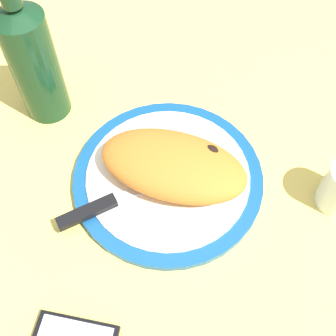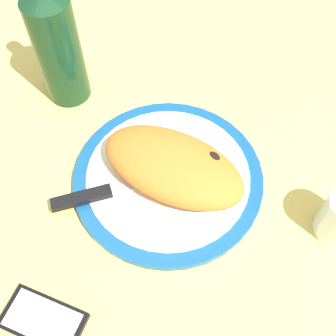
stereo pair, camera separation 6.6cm
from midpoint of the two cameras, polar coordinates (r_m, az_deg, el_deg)
The scene contains 6 objects.
ground_plane at distance 70.11cm, azimuth -2.67°, elevation -2.47°, with size 150.00×150.00×3.00cm, color #EACC60.
plate at distance 68.12cm, azimuth -2.75°, elevation -1.51°, with size 30.99×30.99×1.68cm.
calzone at distance 64.66cm, azimuth -2.17°, elevation -0.14°, with size 25.99×18.41×5.74cm.
fork at distance 71.40cm, azimuth -3.23°, elevation 4.11°, with size 16.78×2.24×0.40cm.
knife at distance 65.41cm, azimuth -11.45°, elevation -5.12°, with size 20.31×12.38×1.20cm.
wine_bottle at distance 73.79cm, azimuth -20.50°, elevation 13.44°, with size 7.91×7.91×28.62cm.
Camera 1 is at (-0.92, 35.01, 59.33)cm, focal length 44.56 mm.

